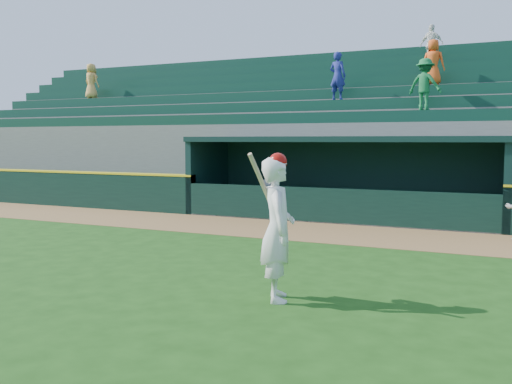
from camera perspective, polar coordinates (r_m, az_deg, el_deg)
ground at (r=10.41m, az=-3.77°, el=-7.88°), size 120.00×120.00×0.00m
warning_track at (r=14.81m, az=5.43°, el=-3.94°), size 40.00×3.00×0.01m
field_wall_left at (r=23.13m, az=-22.90°, el=0.45°), size 15.50×0.30×1.20m
wall_stripe_left at (r=23.09m, az=-22.96°, el=2.01°), size 15.50×0.32×0.06m
dugout_player_inside at (r=17.59m, az=1.49°, el=0.25°), size 1.09×0.65×1.66m
dugout at (r=17.61m, az=8.86°, el=1.91°), size 9.40×2.80×2.46m
stands at (r=22.00m, az=12.26°, el=5.19°), size 34.50×6.34×7.14m
batter_at_plate at (r=8.36m, az=2.16°, el=-3.56°), size 0.80×0.93×2.19m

